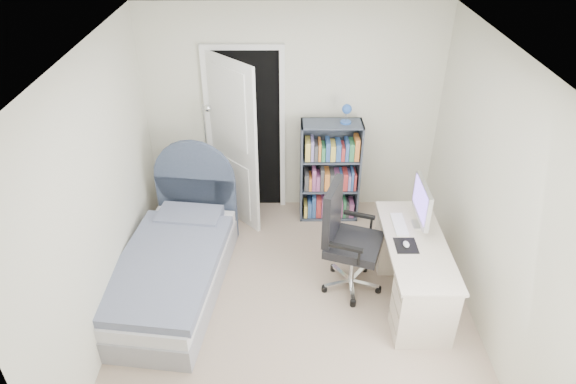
{
  "coord_description": "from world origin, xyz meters",
  "views": [
    {
      "loc": [
        -0.1,
        -3.71,
        3.67
      ],
      "look_at": [
        -0.07,
        0.41,
        1.04
      ],
      "focal_mm": 32.0,
      "sensor_mm": 36.0,
      "label": 1
    }
  ],
  "objects_px": {
    "floor_lamp": "(210,170)",
    "desk": "(413,267)",
    "office_chair": "(345,234)",
    "nightstand": "(191,194)",
    "bed": "(175,264)",
    "bookcase": "(330,175)"
  },
  "relations": [
    {
      "from": "floor_lamp",
      "to": "desk",
      "type": "relative_size",
      "value": 1.03
    },
    {
      "from": "floor_lamp",
      "to": "office_chair",
      "type": "height_order",
      "value": "floor_lamp"
    },
    {
      "from": "nightstand",
      "to": "office_chair",
      "type": "distance_m",
      "value": 2.07
    },
    {
      "from": "bed",
      "to": "office_chair",
      "type": "distance_m",
      "value": 1.74
    },
    {
      "from": "nightstand",
      "to": "floor_lamp",
      "type": "height_order",
      "value": "floor_lamp"
    },
    {
      "from": "nightstand",
      "to": "desk",
      "type": "xyz_separation_m",
      "value": [
        2.35,
        -1.33,
        -0.01
      ]
    },
    {
      "from": "bookcase",
      "to": "desk",
      "type": "xyz_separation_m",
      "value": [
        0.7,
        -1.43,
        -0.2
      ]
    },
    {
      "from": "bed",
      "to": "bookcase",
      "type": "relative_size",
      "value": 1.4
    },
    {
      "from": "floor_lamp",
      "to": "office_chair",
      "type": "xyz_separation_m",
      "value": [
        1.48,
        -1.34,
        0.05
      ]
    },
    {
      "from": "nightstand",
      "to": "office_chair",
      "type": "xyz_separation_m",
      "value": [
        1.7,
        -1.15,
        0.26
      ]
    },
    {
      "from": "bed",
      "to": "desk",
      "type": "bearing_deg",
      "value": -4.17
    },
    {
      "from": "desk",
      "to": "floor_lamp",
      "type": "bearing_deg",
      "value": 144.53
    },
    {
      "from": "floor_lamp",
      "to": "desk",
      "type": "distance_m",
      "value": 2.63
    },
    {
      "from": "office_chair",
      "to": "nightstand",
      "type": "bearing_deg",
      "value": 145.95
    },
    {
      "from": "nightstand",
      "to": "bookcase",
      "type": "relative_size",
      "value": 0.39
    },
    {
      "from": "bed",
      "to": "office_chair",
      "type": "relative_size",
      "value": 1.79
    },
    {
      "from": "floor_lamp",
      "to": "bookcase",
      "type": "distance_m",
      "value": 1.43
    },
    {
      "from": "bed",
      "to": "desk",
      "type": "xyz_separation_m",
      "value": [
        2.35,
        -0.17,
        0.1
      ]
    },
    {
      "from": "nightstand",
      "to": "desk",
      "type": "height_order",
      "value": "desk"
    },
    {
      "from": "bed",
      "to": "bookcase",
      "type": "bearing_deg",
      "value": 37.27
    },
    {
      "from": "floor_lamp",
      "to": "desk",
      "type": "bearing_deg",
      "value": -35.47
    },
    {
      "from": "office_chair",
      "to": "bed",
      "type": "bearing_deg",
      "value": -179.68
    }
  ]
}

